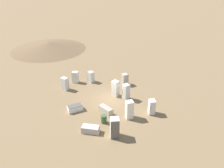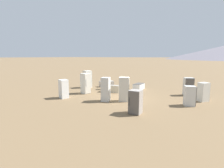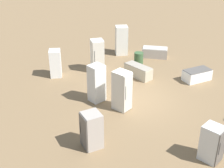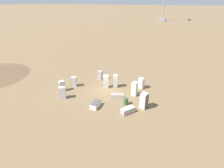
{
  "view_description": "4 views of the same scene",
  "coord_description": "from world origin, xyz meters",
  "px_view_note": "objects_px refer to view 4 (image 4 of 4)",
  "views": [
    {
      "loc": [
        8.63,
        19.15,
        13.06
      ],
      "look_at": [
        -0.94,
        -1.42,
        1.12
      ],
      "focal_mm": 35.0,
      "sensor_mm": 36.0,
      "label": 1
    },
    {
      "loc": [
        -12.72,
        -6.85,
        3.48
      ],
      "look_at": [
        -0.39,
        0.89,
        1.15
      ],
      "focal_mm": 28.0,
      "sensor_mm": 36.0,
      "label": 2
    },
    {
      "loc": [
        -6.62,
        -11.73,
        7.62
      ],
      "look_at": [
        -1.14,
        0.13,
        1.0
      ],
      "focal_mm": 50.0,
      "sensor_mm": 36.0,
      "label": 3
    },
    {
      "loc": [
        19.7,
        8.94,
        11.5
      ],
      "look_at": [
        0.21,
        0.88,
        1.35
      ],
      "focal_mm": 28.0,
      "sensor_mm": 36.0,
      "label": 4
    }
  ],
  "objects_px": {
    "power_pylon_1": "(164,3)",
    "rusty_barrel": "(126,101)",
    "discarded_fridge_5": "(106,82)",
    "discarded_fridge_6": "(117,96)",
    "discarded_fridge_11": "(100,75)",
    "discarded_fridge_7": "(96,104)",
    "discarded_fridge_8": "(116,81)",
    "discarded_fridge_3": "(62,86)",
    "discarded_fridge_0": "(128,110)",
    "discarded_fridge_4": "(134,89)",
    "discarded_fridge_1": "(62,93)",
    "discarded_fridge_10": "(74,82)",
    "discarded_fridge_9": "(144,101)",
    "discarded_fridge_2": "(141,83)"
  },
  "relations": [
    {
      "from": "power_pylon_1",
      "to": "rusty_barrel",
      "type": "bearing_deg",
      "value": 5.54
    },
    {
      "from": "discarded_fridge_5",
      "to": "discarded_fridge_6",
      "type": "relative_size",
      "value": 1.07
    },
    {
      "from": "discarded_fridge_11",
      "to": "discarded_fridge_5",
      "type": "bearing_deg",
      "value": -51.57
    },
    {
      "from": "discarded_fridge_7",
      "to": "discarded_fridge_8",
      "type": "distance_m",
      "value": 5.9
    },
    {
      "from": "discarded_fridge_3",
      "to": "discarded_fridge_6",
      "type": "relative_size",
      "value": 0.84
    },
    {
      "from": "discarded_fridge_0",
      "to": "discarded_fridge_4",
      "type": "xyz_separation_m",
      "value": [
        -4.2,
        -0.45,
        0.63
      ]
    },
    {
      "from": "discarded_fridge_1",
      "to": "rusty_barrel",
      "type": "height_order",
      "value": "discarded_fridge_1"
    },
    {
      "from": "discarded_fridge_7",
      "to": "rusty_barrel",
      "type": "bearing_deg",
      "value": 30.27
    },
    {
      "from": "discarded_fridge_5",
      "to": "discarded_fridge_7",
      "type": "relative_size",
      "value": 1.22
    },
    {
      "from": "discarded_fridge_0",
      "to": "discarded_fridge_5",
      "type": "relative_size",
      "value": 0.93
    },
    {
      "from": "discarded_fridge_10",
      "to": "discarded_fridge_11",
      "type": "bearing_deg",
      "value": -56.84
    },
    {
      "from": "discarded_fridge_11",
      "to": "discarded_fridge_1",
      "type": "bearing_deg",
      "value": -107.62
    },
    {
      "from": "discarded_fridge_9",
      "to": "discarded_fridge_10",
      "type": "height_order",
      "value": "discarded_fridge_9"
    },
    {
      "from": "discarded_fridge_6",
      "to": "discarded_fridge_11",
      "type": "distance_m",
      "value": 6.66
    },
    {
      "from": "discarded_fridge_7",
      "to": "discarded_fridge_0",
      "type": "bearing_deg",
      "value": 3.01
    },
    {
      "from": "discarded_fridge_1",
      "to": "discarded_fridge_11",
      "type": "distance_m",
      "value": 7.44
    },
    {
      "from": "discarded_fridge_8",
      "to": "discarded_fridge_5",
      "type": "bearing_deg",
      "value": 13.5
    },
    {
      "from": "discarded_fridge_0",
      "to": "discarded_fridge_2",
      "type": "height_order",
      "value": "discarded_fridge_2"
    },
    {
      "from": "discarded_fridge_10",
      "to": "rusty_barrel",
      "type": "distance_m",
      "value": 8.85
    },
    {
      "from": "discarded_fridge_10",
      "to": "discarded_fridge_5",
      "type": "bearing_deg",
      "value": -95.49
    },
    {
      "from": "discarded_fridge_9",
      "to": "discarded_fridge_5",
      "type": "bearing_deg",
      "value": -97.53
    },
    {
      "from": "power_pylon_1",
      "to": "discarded_fridge_3",
      "type": "distance_m",
      "value": 98.21
    },
    {
      "from": "discarded_fridge_4",
      "to": "discarded_fridge_7",
      "type": "bearing_deg",
      "value": 151.26
    },
    {
      "from": "discarded_fridge_10",
      "to": "discarded_fridge_4",
      "type": "bearing_deg",
      "value": -107.39
    },
    {
      "from": "discarded_fridge_7",
      "to": "rusty_barrel",
      "type": "relative_size",
      "value": 1.85
    },
    {
      "from": "discarded_fridge_4",
      "to": "discarded_fridge_5",
      "type": "xyz_separation_m",
      "value": [
        -0.62,
        -4.44,
        -0.01
      ]
    },
    {
      "from": "discarded_fridge_9",
      "to": "discarded_fridge_11",
      "type": "bearing_deg",
      "value": -104.26
    },
    {
      "from": "discarded_fridge_10",
      "to": "discarded_fridge_0",
      "type": "bearing_deg",
      "value": -132.26
    },
    {
      "from": "discarded_fridge_0",
      "to": "discarded_fridge_2",
      "type": "relative_size",
      "value": 1.12
    },
    {
      "from": "discarded_fridge_5",
      "to": "discarded_fridge_7",
      "type": "xyz_separation_m",
      "value": [
        5.12,
        0.98,
        -0.63
      ]
    },
    {
      "from": "discarded_fridge_3",
      "to": "discarded_fridge_8",
      "type": "bearing_deg",
      "value": -112.25
    },
    {
      "from": "discarded_fridge_4",
      "to": "discarded_fridge_10",
      "type": "relative_size",
      "value": 1.34
    },
    {
      "from": "discarded_fridge_10",
      "to": "power_pylon_1",
      "type": "bearing_deg",
      "value": -21.49
    },
    {
      "from": "discarded_fridge_3",
      "to": "discarded_fridge_6",
      "type": "xyz_separation_m",
      "value": [
        -0.83,
        7.96,
        -0.4
      ]
    },
    {
      "from": "discarded_fridge_3",
      "to": "rusty_barrel",
      "type": "height_order",
      "value": "discarded_fridge_3"
    },
    {
      "from": "power_pylon_1",
      "to": "discarded_fridge_4",
      "type": "height_order",
      "value": "power_pylon_1"
    },
    {
      "from": "discarded_fridge_0",
      "to": "discarded_fridge_10",
      "type": "bearing_deg",
      "value": -164.92
    },
    {
      "from": "power_pylon_1",
      "to": "discarded_fridge_1",
      "type": "relative_size",
      "value": 20.17
    },
    {
      "from": "discarded_fridge_3",
      "to": "discarded_fridge_9",
      "type": "relative_size",
      "value": 0.78
    },
    {
      "from": "discarded_fridge_9",
      "to": "discarded_fridge_6",
      "type": "bearing_deg",
      "value": -82.56
    },
    {
      "from": "discarded_fridge_1",
      "to": "discarded_fridge_3",
      "type": "relative_size",
      "value": 1.08
    },
    {
      "from": "discarded_fridge_8",
      "to": "discarded_fridge_11",
      "type": "distance_m",
      "value": 3.58
    },
    {
      "from": "discarded_fridge_3",
      "to": "discarded_fridge_8",
      "type": "relative_size",
      "value": 0.79
    },
    {
      "from": "discarded_fridge_5",
      "to": "rusty_barrel",
      "type": "bearing_deg",
      "value": -151.3
    },
    {
      "from": "discarded_fridge_4",
      "to": "discarded_fridge_2",
      "type": "bearing_deg",
      "value": 0.84
    },
    {
      "from": "discarded_fridge_5",
      "to": "discarded_fridge_0",
      "type": "bearing_deg",
      "value": -158.12
    },
    {
      "from": "discarded_fridge_10",
      "to": "discarded_fridge_11",
      "type": "distance_m",
      "value": 4.42
    },
    {
      "from": "power_pylon_1",
      "to": "discarded_fridge_11",
      "type": "distance_m",
      "value": 92.8
    },
    {
      "from": "power_pylon_1",
      "to": "discarded_fridge_1",
      "type": "distance_m",
      "value": 99.91
    },
    {
      "from": "discarded_fridge_3",
      "to": "discarded_fridge_1",
      "type": "bearing_deg",
      "value": 164.49
    }
  ]
}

